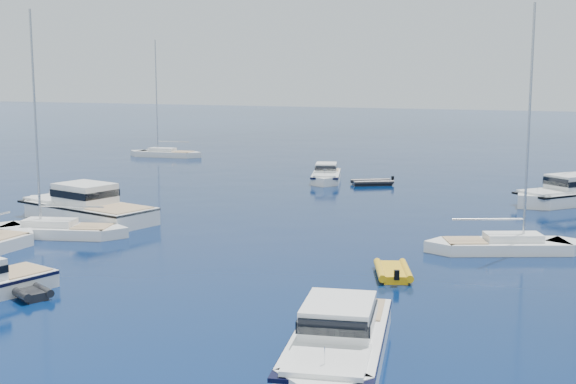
% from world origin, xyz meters
% --- Properties ---
extents(ground, '(400.00, 400.00, 0.00)m').
position_xyz_m(ground, '(0.00, 0.00, 0.00)').
color(ground, navy).
rests_on(ground, ground).
extents(motor_cruiser_right, '(5.25, 10.43, 2.62)m').
position_xyz_m(motor_cruiser_right, '(10.97, 3.95, 0.00)').
color(motor_cruiser_right, white).
rests_on(motor_cruiser_right, ground).
extents(motor_cruiser_centre, '(12.57, 6.14, 3.17)m').
position_xyz_m(motor_cruiser_centre, '(-13.49, 20.72, 0.00)').
color(motor_cruiser_centre, white).
rests_on(motor_cruiser_centre, ground).
extents(motor_cruiser_distant, '(9.15, 10.41, 2.80)m').
position_xyz_m(motor_cruiser_distant, '(15.59, 41.00, 0.00)').
color(motor_cruiser_distant, silver).
rests_on(motor_cruiser_distant, ground).
extents(motor_cruiser_horizon, '(4.93, 8.48, 2.13)m').
position_xyz_m(motor_cruiser_horizon, '(-5.52, 44.75, 0.00)').
color(motor_cruiser_horizon, silver).
rests_on(motor_cruiser_horizon, ground).
extents(sailboat_mid_l, '(9.73, 5.16, 13.86)m').
position_xyz_m(sailboat_mid_l, '(-11.57, 15.86, 0.00)').
color(sailboat_mid_l, silver).
rests_on(sailboat_mid_l, ground).
extents(sailboat_centre, '(9.56, 6.22, 13.83)m').
position_xyz_m(sailboat_centre, '(13.69, 22.82, 0.00)').
color(sailboat_centre, white).
rests_on(sailboat_centre, ground).
extents(sailboat_far_l, '(9.96, 3.80, 14.27)m').
position_xyz_m(sailboat_far_l, '(-30.84, 56.67, 0.00)').
color(sailboat_far_l, silver).
rests_on(sailboat_far_l, ground).
extents(tender_yellow, '(3.12, 3.99, 0.95)m').
position_xyz_m(tender_yellow, '(9.50, 15.39, 0.00)').
color(tender_yellow, '#E7A80D').
rests_on(tender_yellow, ground).
extents(tender_grey_near, '(3.17, 2.59, 0.95)m').
position_xyz_m(tender_grey_near, '(-4.11, 5.55, 0.00)').
color(tender_grey_near, black).
rests_on(tender_grey_near, ground).
extents(tender_grey_far, '(4.26, 3.74, 0.95)m').
position_xyz_m(tender_grey_far, '(-0.98, 44.31, 0.00)').
color(tender_grey_far, black).
rests_on(tender_grey_far, ground).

